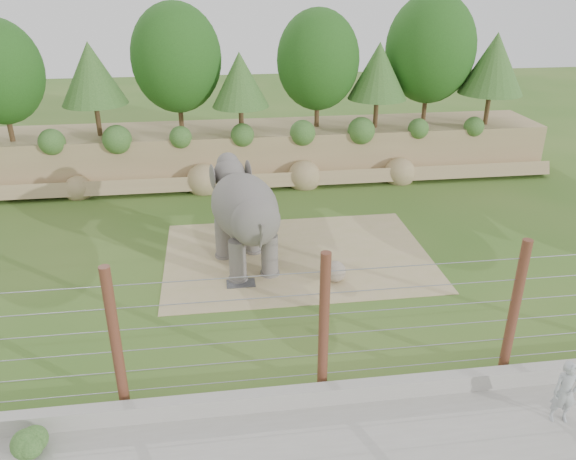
{
  "coord_description": "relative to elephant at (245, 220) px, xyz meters",
  "views": [
    {
      "loc": [
        -2.45,
        -15.84,
        9.93
      ],
      "look_at": [
        0.0,
        2.0,
        1.6
      ],
      "focal_mm": 35.0,
      "sensor_mm": 36.0,
      "label": 1
    }
  ],
  "objects": [
    {
      "name": "stone_ball",
      "position": [
        3.0,
        -1.6,
        -1.43
      ],
      "size": [
        0.75,
        0.75,
        0.75
      ],
      "primitive_type": "sphere",
      "color": "gray",
      "rests_on": "dirt_patch"
    },
    {
      "name": "zookeeper",
      "position": [
        6.98,
        -8.92,
        -0.97
      ],
      "size": [
        0.68,
        0.51,
        1.68
      ],
      "primitive_type": "imported",
      "rotation": [
        0.0,
        0.0,
        -0.19
      ],
      "color": "#B5BBBF",
      "rests_on": "walkway"
    },
    {
      "name": "dirt_patch",
      "position": [
        1.99,
        0.46,
        -1.81
      ],
      "size": [
        10.0,
        7.0,
        0.02
      ],
      "primitive_type": "cube",
      "color": "tan",
      "rests_on": "ground"
    },
    {
      "name": "ground",
      "position": [
        1.49,
        -2.54,
        -1.82
      ],
      "size": [
        90.0,
        90.0,
        0.0
      ],
      "primitive_type": "plane",
      "color": "#34641E",
      "rests_on": "ground"
    },
    {
      "name": "drain_grate",
      "position": [
        -0.29,
        -1.35,
        -1.79
      ],
      "size": [
        1.0,
        0.6,
        0.03
      ],
      "primitive_type": "cube",
      "color": "#262628",
      "rests_on": "dirt_patch"
    },
    {
      "name": "retaining_wall",
      "position": [
        1.49,
        -7.54,
        -1.57
      ],
      "size": [
        26.0,
        0.35,
        0.5
      ],
      "primitive_type": "cube",
      "color": "#A3A097",
      "rests_on": "ground"
    },
    {
      "name": "elephant",
      "position": [
        0.0,
        0.0,
        0.0
      ],
      "size": [
        2.9,
        4.82,
        3.65
      ],
      "primitive_type": null,
      "rotation": [
        0.0,
        0.0,
        0.23
      ],
      "color": "#66615A",
      "rests_on": "ground"
    },
    {
      "name": "barrier_fence",
      "position": [
        1.49,
        -7.04,
        0.18
      ],
      "size": [
        20.26,
        0.26,
        4.0
      ],
      "color": "brown",
      "rests_on": "ground"
    },
    {
      "name": "walkway_shrub",
      "position": [
        -5.45,
        -8.34,
        -1.44
      ],
      "size": [
        0.74,
        0.74,
        0.74
      ],
      "primitive_type": "sphere",
      "color": "#2E5722",
      "rests_on": "walkway"
    },
    {
      "name": "back_embankment",
      "position": [
        2.07,
        10.14,
        2.14
      ],
      "size": [
        30.0,
        5.52,
        8.77
      ],
      "color": "#9E845C",
      "rests_on": "ground"
    }
  ]
}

